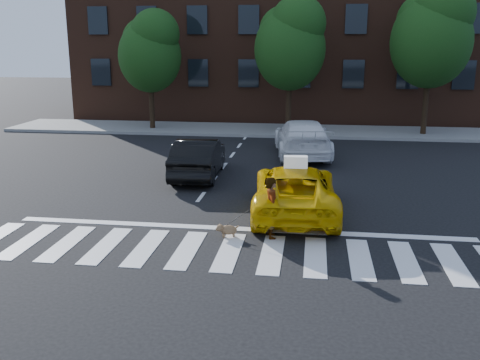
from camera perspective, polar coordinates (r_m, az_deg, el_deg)
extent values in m
plane|color=black|center=(12.58, -1.18, -7.68)|extent=(120.00, 120.00, 0.00)
cube|color=silver|center=(12.58, -1.18, -7.66)|extent=(13.00, 2.40, 0.01)
cube|color=silver|center=(14.05, -0.15, -5.23)|extent=(12.00, 0.30, 0.01)
cube|color=slate|center=(29.43, 4.20, 5.30)|extent=(30.00, 4.00, 0.15)
cube|color=#4B291B|center=(36.57, 5.19, 16.38)|extent=(26.00, 10.00, 12.00)
cylinder|color=black|center=(30.01, -9.41, 8.31)|extent=(0.28, 0.28, 3.25)
ellipsoid|color=#143D10|center=(29.86, -9.61, 12.90)|extent=(3.38, 3.38, 3.89)
sphere|color=#143D10|center=(29.54, -9.05, 15.18)|extent=(2.60, 2.60, 2.60)
sphere|color=#143D10|center=(30.19, -10.18, 14.50)|extent=(2.34, 2.34, 2.34)
cylinder|color=black|center=(28.69, 5.20, 8.47)|extent=(0.28, 0.28, 3.55)
ellipsoid|color=#143D10|center=(28.54, 5.33, 13.72)|extent=(3.69, 3.69, 4.25)
sphere|color=#143D10|center=(28.33, 6.21, 16.28)|extent=(2.84, 2.84, 2.84)
sphere|color=#143D10|center=(28.81, 4.67, 15.58)|extent=(2.56, 2.56, 2.56)
cylinder|color=black|center=(29.19, 19.21, 8.13)|extent=(0.28, 0.28, 3.85)
ellipsoid|color=#143D10|center=(29.06, 19.68, 13.71)|extent=(4.00, 4.00, 4.60)
sphere|color=#143D10|center=(28.98, 20.81, 16.37)|extent=(3.08, 3.08, 3.08)
sphere|color=#143D10|center=(29.25, 19.06, 15.73)|extent=(2.77, 2.77, 2.77)
imported|color=#DBAA04|center=(15.25, 5.90, -1.02)|extent=(2.55, 5.08, 1.38)
imported|color=black|center=(19.37, -4.45, 2.39)|extent=(1.71, 4.34, 1.41)
imported|color=white|center=(23.10, 6.67, 4.49)|extent=(2.83, 5.60, 1.56)
imported|color=#999999|center=(13.25, 3.42, -2.98)|extent=(0.49, 0.64, 1.56)
ellipsoid|color=#93644B|center=(13.43, -1.24, -5.34)|extent=(0.48, 0.34, 0.24)
sphere|color=#93644B|center=(13.39, -2.14, -5.12)|extent=(0.22, 0.22, 0.18)
sphere|color=#93644B|center=(13.40, -2.46, -5.27)|extent=(0.10, 0.10, 0.08)
cylinder|color=#93644B|center=(13.44, -0.34, -5.04)|extent=(0.13, 0.07, 0.10)
sphere|color=#93644B|center=(13.43, -2.17, -4.83)|extent=(0.08, 0.08, 0.06)
sphere|color=#93644B|center=(13.32, -2.12, -4.99)|extent=(0.08, 0.08, 0.06)
cylinder|color=#93644B|center=(13.42, -1.75, -5.97)|extent=(0.06, 0.06, 0.12)
cylinder|color=#93644B|center=(13.52, -1.80, -5.82)|extent=(0.06, 0.06, 0.12)
cylinder|color=#93644B|center=(13.44, -0.67, -5.92)|extent=(0.06, 0.06, 0.12)
cylinder|color=#93644B|center=(13.54, -0.73, -5.77)|extent=(0.06, 0.06, 0.12)
cube|color=white|center=(14.86, 5.96, 1.93)|extent=(0.66, 0.31, 0.32)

